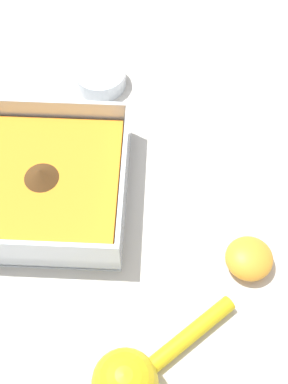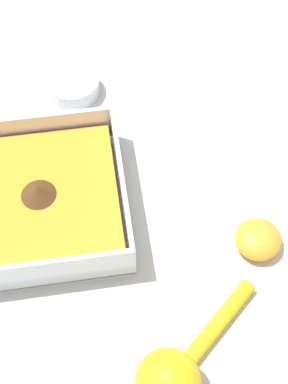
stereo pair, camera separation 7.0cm
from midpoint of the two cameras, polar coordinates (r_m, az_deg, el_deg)
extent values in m
plane|color=beige|center=(0.76, -12.65, 0.37)|extent=(4.00, 4.00, 0.00)
cube|color=silver|center=(0.74, -13.36, -1.97)|extent=(0.22, 0.22, 0.01)
cube|color=silver|center=(0.70, -5.20, 0.48)|extent=(0.22, 0.01, 0.06)
cube|color=silver|center=(0.78, -14.04, 6.23)|extent=(0.01, 0.21, 0.06)
cube|color=silver|center=(0.66, -13.73, -8.64)|extent=(0.01, 0.21, 0.06)
cube|color=orange|center=(0.73, -13.67, -1.18)|extent=(0.20, 0.20, 0.03)
cone|color=#4C3319|center=(0.71, -14.09, -0.14)|extent=(0.05, 0.05, 0.02)
cylinder|color=silver|center=(0.85, -9.92, 10.91)|extent=(0.08, 0.08, 0.03)
cylinder|color=#4C3319|center=(0.85, -9.89, 10.80)|extent=(0.07, 0.07, 0.02)
sphere|color=yellow|center=(0.61, -0.89, -19.90)|extent=(0.07, 0.07, 0.07)
cylinder|color=yellow|center=(0.66, 4.93, -13.92)|extent=(0.10, 0.11, 0.02)
ellipsoid|color=orange|center=(0.70, 9.27, -5.24)|extent=(0.06, 0.06, 0.03)
camera|label=1|loc=(0.04, 87.13, 4.70)|focal=50.00mm
camera|label=2|loc=(0.04, -92.87, -4.70)|focal=50.00mm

